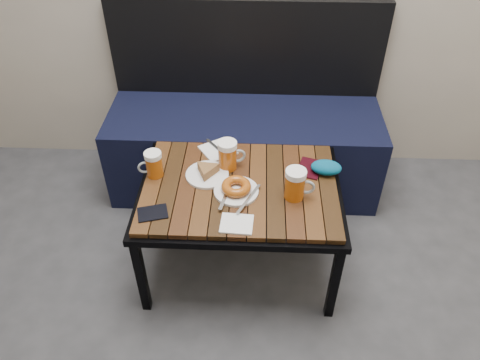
{
  "coord_description": "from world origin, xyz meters",
  "views": [
    {
      "loc": [
        -0.09,
        -0.28,
        1.74
      ],
      "look_at": [
        -0.16,
        1.17,
        0.5
      ],
      "focal_mm": 35.0,
      "sensor_mm": 36.0,
      "label": 1
    }
  ],
  "objects_px": {
    "bench": "(245,140)",
    "plate_pie": "(207,172)",
    "beer_mug_centre": "(228,155)",
    "cafe_table": "(240,193)",
    "knit_pouch": "(326,167)",
    "beer_mug_left": "(153,164)",
    "passport_navy": "(153,213)",
    "plate_bagel": "(236,189)",
    "passport_burgundy": "(310,168)",
    "beer_mug_right": "(296,184)"
  },
  "relations": [
    {
      "from": "bench",
      "to": "cafe_table",
      "type": "bearing_deg",
      "value": -89.87
    },
    {
      "from": "cafe_table",
      "to": "passport_navy",
      "type": "distance_m",
      "value": 0.38
    },
    {
      "from": "beer_mug_centre",
      "to": "plate_pie",
      "type": "distance_m",
      "value": 0.12
    },
    {
      "from": "plate_bagel",
      "to": "passport_navy",
      "type": "height_order",
      "value": "plate_bagel"
    },
    {
      "from": "cafe_table",
      "to": "plate_bagel",
      "type": "distance_m",
      "value": 0.08
    },
    {
      "from": "beer_mug_left",
      "to": "passport_navy",
      "type": "relative_size",
      "value": 1.02
    },
    {
      "from": "passport_burgundy",
      "to": "knit_pouch",
      "type": "distance_m",
      "value": 0.07
    },
    {
      "from": "passport_navy",
      "to": "passport_burgundy",
      "type": "bearing_deg",
      "value": 99.79
    },
    {
      "from": "bench",
      "to": "plate_pie",
      "type": "bearing_deg",
      "value": -104.43
    },
    {
      "from": "cafe_table",
      "to": "plate_bagel",
      "type": "bearing_deg",
      "value": -106.32
    },
    {
      "from": "bench",
      "to": "beer_mug_centre",
      "type": "bearing_deg",
      "value": -96.44
    },
    {
      "from": "bench",
      "to": "knit_pouch",
      "type": "height_order",
      "value": "bench"
    },
    {
      "from": "bench",
      "to": "cafe_table",
      "type": "distance_m",
      "value": 0.62
    },
    {
      "from": "bench",
      "to": "beer_mug_right",
      "type": "height_order",
      "value": "bench"
    },
    {
      "from": "cafe_table",
      "to": "passport_navy",
      "type": "relative_size",
      "value": 7.38
    },
    {
      "from": "passport_navy",
      "to": "knit_pouch",
      "type": "distance_m",
      "value": 0.74
    },
    {
      "from": "beer_mug_left",
      "to": "knit_pouch",
      "type": "distance_m",
      "value": 0.72
    },
    {
      "from": "knit_pouch",
      "to": "cafe_table",
      "type": "bearing_deg",
      "value": -164.97
    },
    {
      "from": "plate_pie",
      "to": "plate_bagel",
      "type": "height_order",
      "value": "same"
    },
    {
      "from": "beer_mug_left",
      "to": "plate_pie",
      "type": "distance_m",
      "value": 0.22
    },
    {
      "from": "cafe_table",
      "to": "knit_pouch",
      "type": "relative_size",
      "value": 6.47
    },
    {
      "from": "passport_burgundy",
      "to": "knit_pouch",
      "type": "bearing_deg",
      "value": -1.83
    },
    {
      "from": "plate_bagel",
      "to": "knit_pouch",
      "type": "height_order",
      "value": "knit_pouch"
    },
    {
      "from": "bench",
      "to": "passport_burgundy",
      "type": "height_order",
      "value": "bench"
    },
    {
      "from": "beer_mug_centre",
      "to": "plate_bagel",
      "type": "height_order",
      "value": "beer_mug_centre"
    },
    {
      "from": "plate_pie",
      "to": "beer_mug_centre",
      "type": "bearing_deg",
      "value": 36.2
    },
    {
      "from": "beer_mug_centre",
      "to": "passport_burgundy",
      "type": "relative_size",
      "value": 0.98
    },
    {
      "from": "beer_mug_centre",
      "to": "passport_burgundy",
      "type": "xyz_separation_m",
      "value": [
        0.35,
        0.0,
        -0.06
      ]
    },
    {
      "from": "beer_mug_centre",
      "to": "plate_pie",
      "type": "xyz_separation_m",
      "value": [
        -0.09,
        -0.06,
        -0.05
      ]
    },
    {
      "from": "bench",
      "to": "passport_navy",
      "type": "bearing_deg",
      "value": -112.89
    },
    {
      "from": "bench",
      "to": "plate_pie",
      "type": "distance_m",
      "value": 0.6
    },
    {
      "from": "beer_mug_left",
      "to": "beer_mug_right",
      "type": "distance_m",
      "value": 0.59
    },
    {
      "from": "beer_mug_right",
      "to": "plate_bagel",
      "type": "distance_m",
      "value": 0.24
    },
    {
      "from": "passport_navy",
      "to": "knit_pouch",
      "type": "bearing_deg",
      "value": 95.97
    },
    {
      "from": "beer_mug_left",
      "to": "plate_bagel",
      "type": "relative_size",
      "value": 0.5
    },
    {
      "from": "cafe_table",
      "to": "plate_bagel",
      "type": "height_order",
      "value": "plate_bagel"
    },
    {
      "from": "bench",
      "to": "passport_navy",
      "type": "distance_m",
      "value": 0.87
    },
    {
      "from": "plate_bagel",
      "to": "cafe_table",
      "type": "bearing_deg",
      "value": 73.68
    },
    {
      "from": "beer_mug_left",
      "to": "cafe_table",
      "type": "bearing_deg",
      "value": 156.12
    },
    {
      "from": "cafe_table",
      "to": "beer_mug_centre",
      "type": "xyz_separation_m",
      "value": [
        -0.06,
        0.12,
        0.11
      ]
    },
    {
      "from": "beer_mug_left",
      "to": "plate_bagel",
      "type": "distance_m",
      "value": 0.36
    },
    {
      "from": "passport_navy",
      "to": "passport_burgundy",
      "type": "relative_size",
      "value": 0.85
    },
    {
      "from": "plate_pie",
      "to": "plate_bagel",
      "type": "relative_size",
      "value": 0.79
    },
    {
      "from": "beer_mug_centre",
      "to": "plate_bagel",
      "type": "relative_size",
      "value": 0.57
    },
    {
      "from": "beer_mug_left",
      "to": "beer_mug_right",
      "type": "height_order",
      "value": "beer_mug_right"
    },
    {
      "from": "passport_navy",
      "to": "passport_burgundy",
      "type": "height_order",
      "value": "same"
    },
    {
      "from": "beer_mug_right",
      "to": "passport_burgundy",
      "type": "bearing_deg",
      "value": 71.63
    },
    {
      "from": "plate_pie",
      "to": "passport_navy",
      "type": "distance_m",
      "value": 0.3
    },
    {
      "from": "cafe_table",
      "to": "passport_burgundy",
      "type": "height_order",
      "value": "passport_burgundy"
    },
    {
      "from": "bench",
      "to": "passport_navy",
      "type": "xyz_separation_m",
      "value": [
        -0.33,
        -0.78,
        0.2
      ]
    }
  ]
}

